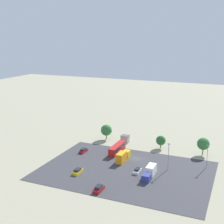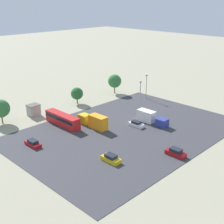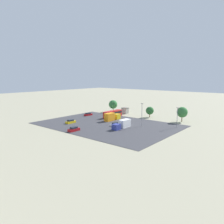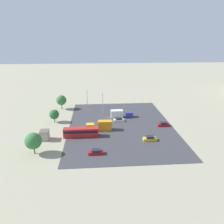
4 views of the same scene
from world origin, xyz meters
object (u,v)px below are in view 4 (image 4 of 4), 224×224
(parked_car_3, at_px, (150,139))
(parked_truck_0, at_px, (101,126))
(parked_car_0, at_px, (119,120))
(parked_truck_1, at_px, (120,114))
(parked_car_2, at_px, (96,152))
(parked_car_1, at_px, (163,124))
(bus, at_px, (81,132))
(shed_building, at_px, (45,135))

(parked_car_3, height_order, parked_truck_0, parked_truck_0)
(parked_car_0, distance_m, parked_car_3, 19.70)
(parked_car_3, height_order, parked_truck_1, parked_truck_1)
(parked_car_2, bearing_deg, parked_car_1, 126.30)
(parked_car_0, bearing_deg, parked_truck_0, 137.22)
(parked_truck_1, bearing_deg, parked_car_0, -14.43)
(bus, relative_size, parked_car_1, 2.69)
(parked_car_1, bearing_deg, parked_truck_0, -85.73)
(parked_car_0, distance_m, parked_truck_1, 4.76)
(parked_car_0, bearing_deg, parked_car_2, 159.66)
(shed_building, distance_m, parked_car_2, 20.17)
(parked_car_1, distance_m, parked_truck_1, 18.73)
(parked_car_3, bearing_deg, parked_truck_1, 17.82)
(shed_building, height_order, parked_car_0, shed_building)
(shed_building, distance_m, parked_truck_1, 33.32)
(parked_truck_0, bearing_deg, parked_car_3, -121.66)
(bus, bearing_deg, shed_building, -84.00)
(shed_building, xyz_separation_m, parked_truck_1, (-18.87, 27.46, -0.12))
(bus, bearing_deg, parked_truck_1, 138.64)
(parked_car_3, distance_m, parked_truck_1, 23.52)
(shed_building, height_order, parked_truck_0, parked_truck_0)
(parked_car_1, relative_size, parked_truck_1, 0.48)
(parked_car_3, xyz_separation_m, parked_truck_0, (-9.76, -15.83, 0.95))
(parked_truck_1, bearing_deg, bus, -41.36)
(parked_car_0, relative_size, parked_truck_0, 0.46)
(shed_building, bearing_deg, parked_truck_1, 124.49)
(parked_truck_0, height_order, parked_truck_1, parked_truck_0)
(parked_car_0, bearing_deg, shed_building, 118.58)
(shed_building, distance_m, parked_car_1, 43.49)
(parked_car_1, bearing_deg, parked_car_0, -110.92)
(bus, height_order, parked_car_3, bus)
(bus, relative_size, parked_truck_0, 1.28)
(shed_building, relative_size, parked_car_0, 0.79)
(parked_car_0, distance_m, parked_truck_0, 11.04)
(parked_car_2, xyz_separation_m, parked_car_3, (-7.40, 17.72, 0.05))
(parked_car_2, distance_m, parked_truck_0, 17.30)
(shed_building, distance_m, parked_car_3, 34.84)
(parked_car_3, bearing_deg, parked_car_1, -34.98)
(bus, xyz_separation_m, parked_truck_1, (-17.61, 15.51, -0.25))
(parked_car_2, height_order, parked_car_3, parked_car_3)
(bus, distance_m, parked_truck_1, 23.47)
(parked_truck_1, bearing_deg, parked_car_3, 17.82)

